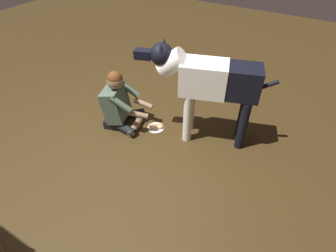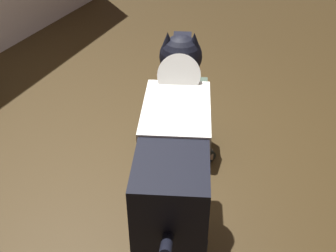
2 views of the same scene
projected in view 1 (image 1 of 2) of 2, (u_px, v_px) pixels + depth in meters
ground_plane at (122, 144)px, 3.53m from camera, size 12.85×12.85×0.00m
person_sitting_on_floor at (120, 104)px, 3.63m from camera, size 0.70×0.60×0.82m
large_dog at (208, 82)px, 3.14m from camera, size 1.58×0.66×1.26m
hot_dog_on_plate at (156, 127)px, 3.75m from camera, size 0.23×0.23×0.06m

